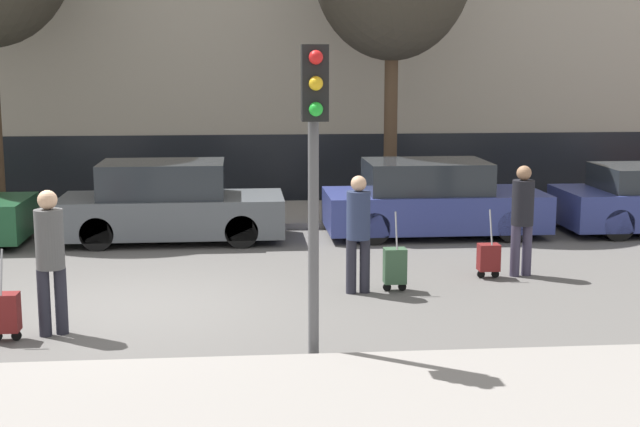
{
  "coord_description": "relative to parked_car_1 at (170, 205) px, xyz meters",
  "views": [
    {
      "loc": [
        1.45,
        -11.87,
        3.29
      ],
      "look_at": [
        2.68,
        1.8,
        0.95
      ],
      "focal_mm": 50.0,
      "sensor_mm": 36.0,
      "label": 1
    }
  ],
  "objects": [
    {
      "name": "ground_plane",
      "position": [
        -0.14,
        -4.6,
        -0.68
      ],
      "size": [
        80.0,
        80.0,
        0.0
      ],
      "primitive_type": "plane",
      "color": "#565451"
    },
    {
      "name": "sidewalk_near",
      "position": [
        -0.14,
        -8.35,
        -0.62
      ],
      "size": [
        28.0,
        2.5,
        0.12
      ],
      "color": "gray",
      "rests_on": "ground_plane"
    },
    {
      "name": "sidewalk_far",
      "position": [
        -0.14,
        2.4,
        -0.62
      ],
      "size": [
        28.0,
        3.0,
        0.12
      ],
      "color": "gray",
      "rests_on": "ground_plane"
    },
    {
      "name": "parked_car_1",
      "position": [
        0.0,
        0.0,
        0.0
      ],
      "size": [
        4.1,
        1.72,
        1.48
      ],
      "color": "#4C5156",
      "rests_on": "ground_plane"
    },
    {
      "name": "parked_car_2",
      "position": [
        4.96,
        0.13,
        -0.02
      ],
      "size": [
        4.16,
        1.86,
        1.44
      ],
      "color": "navy",
      "rests_on": "ground_plane"
    },
    {
      "name": "pedestrian_left",
      "position": [
        -0.98,
        -5.75,
        0.34
      ],
      "size": [
        0.34,
        0.34,
        1.79
      ],
      "rotation": [
        0.0,
        0.0,
        0.37
      ],
      "color": "#23232D",
      "rests_on": "ground_plane"
    },
    {
      "name": "trolley_left",
      "position": [
        -1.49,
        -5.94,
        -0.33
      ],
      "size": [
        0.34,
        0.29,
        1.12
      ],
      "color": "maroon",
      "rests_on": "ground_plane"
    },
    {
      "name": "pedestrian_center",
      "position": [
        2.98,
        -4.09,
        0.29
      ],
      "size": [
        0.35,
        0.34,
        1.71
      ],
      "rotation": [
        0.0,
        0.0,
        3.25
      ],
      "color": "#23232D",
      "rests_on": "ground_plane"
    },
    {
      "name": "trolley_center",
      "position": [
        3.53,
        -4.03,
        -0.31
      ],
      "size": [
        0.34,
        0.29,
        1.17
      ],
      "color": "#335138",
      "rests_on": "ground_plane"
    },
    {
      "name": "pedestrian_right",
      "position": [
        5.64,
        -3.28,
        0.3
      ],
      "size": [
        0.35,
        0.34,
        1.73
      ],
      "rotation": [
        0.0,
        0.0,
        0.19
      ],
      "color": "#383347",
      "rests_on": "ground_plane"
    },
    {
      "name": "trolley_right",
      "position": [
        5.1,
        -3.38,
        -0.36
      ],
      "size": [
        0.34,
        0.29,
        1.07
      ],
      "color": "maroon",
      "rests_on": "ground_plane"
    },
    {
      "name": "traffic_light",
      "position": [
        2.11,
        -6.96,
        1.8
      ],
      "size": [
        0.28,
        0.47,
        3.47
      ],
      "color": "#515154",
      "rests_on": "ground_plane"
    }
  ]
}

